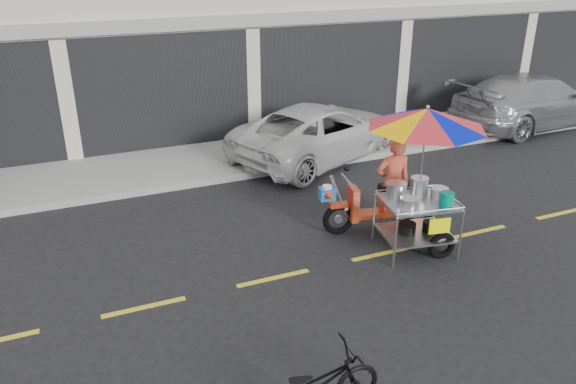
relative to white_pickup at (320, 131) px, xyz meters
name	(u,v)px	position (x,y,z in m)	size (l,w,h in m)	color
ground	(383,253)	(-1.06, -4.69, -0.66)	(90.00, 90.00, 0.00)	black
sidewalk	(268,150)	(-1.06, 0.81, -0.58)	(45.00, 3.00, 0.15)	gray
centerline	(383,253)	(-1.06, -4.69, -0.66)	(42.00, 0.10, 0.01)	gold
white_pickup	(320,131)	(0.00, 0.00, 0.00)	(2.19, 4.74, 1.32)	silver
silver_pickup	(533,100)	(6.70, 0.01, 0.09)	(2.10, 5.17, 1.50)	#9D9EA4
food_vendor_rig	(411,156)	(-0.48, -4.41, 0.92)	(2.49, 2.29, 2.51)	black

